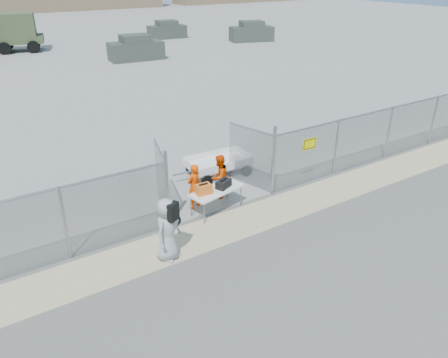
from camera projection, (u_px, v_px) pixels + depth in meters
ground at (260, 237)px, 12.93m from camera, size 160.00×160.00×0.00m
tarmac_inside at (14, 44)px, 44.71m from camera, size 160.00×80.00×0.01m
dirt_strip at (241, 222)px, 13.68m from camera, size 44.00×1.60×0.01m
chain_link_fence at (224, 179)px, 13.96m from camera, size 40.00×0.20×2.20m
folding_table at (216, 200)px, 14.15m from camera, size 1.97×1.14×0.79m
orange_bag at (203, 189)px, 13.68m from camera, size 0.50×0.35×0.30m
black_duffel at (224, 184)px, 14.07m from camera, size 0.61×0.50×0.26m
security_worker_left at (194, 187)px, 14.20m from camera, size 0.65×0.52×1.55m
security_worker_right at (219, 177)px, 14.87m from camera, size 0.92×0.83×1.55m
visitor at (167, 229)px, 11.63m from camera, size 1.06×0.95×1.82m
utility_trailer at (218, 165)px, 16.71m from camera, size 3.20×1.77×0.76m
military_truck at (1, 33)px, 39.88m from camera, size 7.57×4.23×3.41m
parked_vehicle_near at (136, 48)px, 36.85m from camera, size 4.63×2.37×2.03m
parked_vehicle_mid at (167, 30)px, 48.11m from camera, size 4.22×2.18×1.85m
parked_vehicle_far at (252, 31)px, 46.15m from camera, size 4.87×3.28×2.02m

